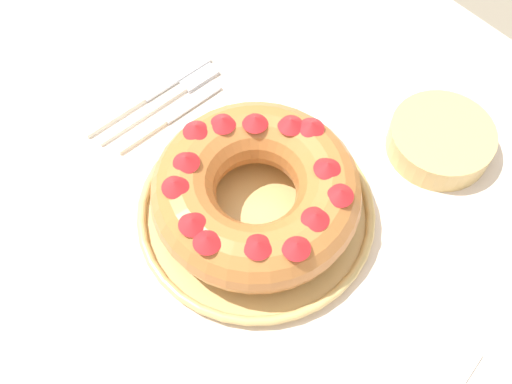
{
  "coord_description": "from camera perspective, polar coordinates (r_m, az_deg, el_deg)",
  "views": [
    {
      "loc": [
        0.29,
        -0.21,
        1.43
      ],
      "look_at": [
        0.01,
        0.04,
        0.79
      ],
      "focal_mm": 42.0,
      "sensor_mm": 36.0,
      "label": 1
    }
  ],
  "objects": [
    {
      "name": "ground_plane",
      "position": [
        1.48,
        -1.4,
        -16.34
      ],
      "size": [
        8.0,
        8.0,
        0.0
      ],
      "primitive_type": "plane",
      "color": "gray"
    },
    {
      "name": "fork",
      "position": [
        0.91,
        -8.36,
        8.82
      ],
      "size": [
        0.02,
        0.21,
        0.01
      ],
      "rotation": [
        0.0,
        0.0,
        0.01
      ],
      "color": "white",
      "rests_on": "dining_table"
    },
    {
      "name": "cake_knife",
      "position": [
        0.89,
        -8.94,
        6.69
      ],
      "size": [
        0.02,
        0.18,
        0.01
      ],
      "rotation": [
        0.0,
        0.0,
        0.04
      ],
      "color": "white",
      "rests_on": "dining_table"
    },
    {
      "name": "napkin",
      "position": [
        0.75,
        14.67,
        -14.33
      ],
      "size": [
        0.15,
        0.11,
        0.0
      ],
      "primitive_type": "cube",
      "rotation": [
        0.0,
        0.0,
        0.16
      ],
      "color": "white",
      "rests_on": "dining_table"
    },
    {
      "name": "serving_dish",
      "position": [
        0.79,
        0.0,
        -1.86
      ],
      "size": [
        0.31,
        0.31,
        0.02
      ],
      "color": "tan",
      "rests_on": "dining_table"
    },
    {
      "name": "serving_knife",
      "position": [
        0.92,
        -10.95,
        8.67
      ],
      "size": [
        0.02,
        0.23,
        0.01
      ],
      "rotation": [
        0.0,
        0.0,
        -0.06
      ],
      "color": "white",
      "rests_on": "dining_table"
    },
    {
      "name": "dining_table",
      "position": [
        0.86,
        -2.32,
        -5.85
      ],
      "size": [
        1.47,
        1.11,
        0.73
      ],
      "color": "beige",
      "rests_on": "ground_plane"
    },
    {
      "name": "bundt_cake",
      "position": [
        0.74,
        -0.0,
        0.05
      ],
      "size": [
        0.26,
        0.26,
        0.09
      ],
      "color": "#C67538",
      "rests_on": "serving_dish"
    },
    {
      "name": "side_bowl",
      "position": [
        0.88,
        17.14,
        4.76
      ],
      "size": [
        0.15,
        0.15,
        0.04
      ],
      "primitive_type": "cylinder",
      "color": "tan",
      "rests_on": "dining_table"
    }
  ]
}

